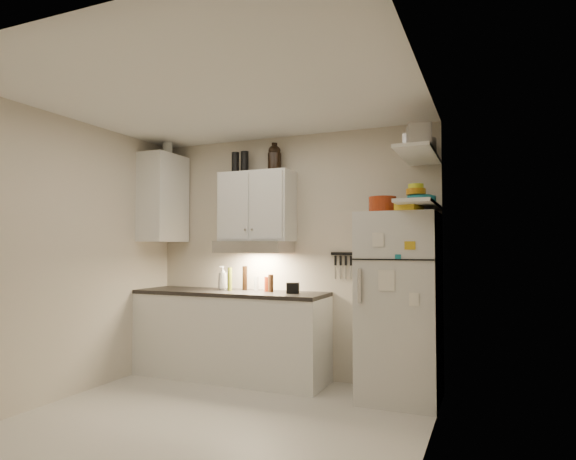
% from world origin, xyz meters
% --- Properties ---
extents(floor, '(3.20, 3.00, 0.02)m').
position_xyz_m(floor, '(0.00, 0.00, -0.01)').
color(floor, beige).
rests_on(floor, ground).
extents(ceiling, '(3.20, 3.00, 0.02)m').
position_xyz_m(ceiling, '(0.00, 0.00, 2.61)').
color(ceiling, white).
rests_on(ceiling, ground).
extents(back_wall, '(3.20, 0.02, 2.60)m').
position_xyz_m(back_wall, '(0.00, 1.51, 1.30)').
color(back_wall, beige).
rests_on(back_wall, ground).
extents(left_wall, '(0.02, 3.00, 2.60)m').
position_xyz_m(left_wall, '(-1.61, 0.00, 1.30)').
color(left_wall, beige).
rests_on(left_wall, ground).
extents(right_wall, '(0.02, 3.00, 2.60)m').
position_xyz_m(right_wall, '(1.61, 0.00, 1.30)').
color(right_wall, beige).
rests_on(right_wall, ground).
extents(base_cabinet, '(2.10, 0.60, 0.88)m').
position_xyz_m(base_cabinet, '(-0.55, 1.20, 0.44)').
color(base_cabinet, white).
rests_on(base_cabinet, floor).
extents(countertop, '(2.10, 0.62, 0.04)m').
position_xyz_m(countertop, '(-0.55, 1.20, 0.90)').
color(countertop, black).
rests_on(countertop, base_cabinet).
extents(upper_cabinet, '(0.80, 0.33, 0.75)m').
position_xyz_m(upper_cabinet, '(-0.30, 1.33, 1.83)').
color(upper_cabinet, white).
rests_on(upper_cabinet, back_wall).
extents(side_cabinet, '(0.33, 0.55, 1.00)m').
position_xyz_m(side_cabinet, '(-1.44, 1.20, 1.95)').
color(side_cabinet, white).
rests_on(side_cabinet, left_wall).
extents(range_hood, '(0.76, 0.46, 0.12)m').
position_xyz_m(range_hood, '(-0.30, 1.27, 1.39)').
color(range_hood, silver).
rests_on(range_hood, back_wall).
extents(fridge, '(0.70, 0.68, 1.70)m').
position_xyz_m(fridge, '(1.25, 1.16, 0.85)').
color(fridge, silver).
rests_on(fridge, floor).
extents(shelf_hi, '(0.30, 0.95, 0.03)m').
position_xyz_m(shelf_hi, '(1.45, 1.02, 2.20)').
color(shelf_hi, white).
rests_on(shelf_hi, right_wall).
extents(shelf_lo, '(0.30, 0.95, 0.03)m').
position_xyz_m(shelf_lo, '(1.45, 1.02, 1.76)').
color(shelf_lo, white).
rests_on(shelf_lo, right_wall).
extents(knife_strip, '(0.42, 0.02, 0.03)m').
position_xyz_m(knife_strip, '(0.70, 1.49, 1.32)').
color(knife_strip, black).
rests_on(knife_strip, back_wall).
extents(dutch_oven, '(0.27, 0.27, 0.14)m').
position_xyz_m(dutch_oven, '(1.12, 1.04, 1.77)').
color(dutch_oven, '#982E11').
rests_on(dutch_oven, fridge).
extents(book_stack, '(0.23, 0.26, 0.07)m').
position_xyz_m(book_stack, '(1.38, 0.90, 1.74)').
color(book_stack, gold).
rests_on(book_stack, fridge).
extents(spice_jar, '(0.08, 0.08, 0.11)m').
position_xyz_m(spice_jar, '(1.36, 1.09, 1.75)').
color(spice_jar, silver).
rests_on(spice_jar, fridge).
extents(stock_pot, '(0.29, 0.29, 0.17)m').
position_xyz_m(stock_pot, '(1.46, 1.25, 2.30)').
color(stock_pot, silver).
rests_on(stock_pot, shelf_hi).
extents(tin_a, '(0.20, 0.19, 0.17)m').
position_xyz_m(tin_a, '(1.42, 1.00, 2.30)').
color(tin_a, '#AAAAAD').
rests_on(tin_a, shelf_hi).
extents(tin_b, '(0.23, 0.23, 0.18)m').
position_xyz_m(tin_b, '(1.49, 0.75, 2.31)').
color(tin_b, '#AAAAAD').
rests_on(tin_b, shelf_hi).
extents(bowl_teal, '(0.22, 0.22, 0.09)m').
position_xyz_m(bowl_teal, '(1.43, 1.23, 1.82)').
color(bowl_teal, '#187786').
rests_on(bowl_teal, shelf_lo).
extents(bowl_orange, '(0.18, 0.18, 0.05)m').
position_xyz_m(bowl_orange, '(1.40, 1.17, 1.89)').
color(bowl_orange, orange).
rests_on(bowl_orange, bowl_teal).
extents(bowl_yellow, '(0.14, 0.14, 0.04)m').
position_xyz_m(bowl_yellow, '(1.40, 1.17, 1.94)').
color(bowl_yellow, '#E1F12A').
rests_on(bowl_yellow, bowl_orange).
extents(plates, '(0.32, 0.32, 0.06)m').
position_xyz_m(plates, '(1.46, 1.09, 1.81)').
color(plates, '#187786').
rests_on(plates, shelf_lo).
extents(growler_a, '(0.14, 0.14, 0.29)m').
position_xyz_m(growler_a, '(-0.13, 1.39, 2.35)').
color(growler_a, black).
rests_on(growler_a, upper_cabinet).
extents(growler_b, '(0.14, 0.14, 0.29)m').
position_xyz_m(growler_b, '(-0.11, 1.40, 2.35)').
color(growler_b, black).
rests_on(growler_b, upper_cabinet).
extents(thermos_a, '(0.10, 0.10, 0.25)m').
position_xyz_m(thermos_a, '(-0.47, 1.37, 2.32)').
color(thermos_a, black).
rests_on(thermos_a, upper_cabinet).
extents(thermos_b, '(0.11, 0.11, 0.24)m').
position_xyz_m(thermos_b, '(-0.58, 1.35, 2.32)').
color(thermos_b, black).
rests_on(thermos_b, upper_cabinet).
extents(side_jar, '(0.14, 0.14, 0.15)m').
position_xyz_m(side_jar, '(-1.40, 1.22, 2.52)').
color(side_jar, silver).
rests_on(side_jar, side_cabinet).
extents(soap_bottle, '(0.14, 0.14, 0.29)m').
position_xyz_m(soap_bottle, '(-0.69, 1.28, 1.06)').
color(soap_bottle, white).
rests_on(soap_bottle, countertop).
extents(pepper_mill, '(0.07, 0.07, 0.18)m').
position_xyz_m(pepper_mill, '(-0.10, 1.25, 1.01)').
color(pepper_mill, '#58331A').
rests_on(pepper_mill, countertop).
extents(oil_bottle, '(0.06, 0.06, 0.25)m').
position_xyz_m(oil_bottle, '(-0.57, 1.23, 1.04)').
color(oil_bottle, olive).
rests_on(oil_bottle, countertop).
extents(vinegar_bottle, '(0.07, 0.07, 0.26)m').
position_xyz_m(vinegar_bottle, '(-0.45, 1.34, 1.05)').
color(vinegar_bottle, black).
rests_on(vinegar_bottle, countertop).
extents(clear_bottle, '(0.07, 0.07, 0.15)m').
position_xyz_m(clear_bottle, '(-0.32, 1.36, 1.00)').
color(clear_bottle, silver).
rests_on(clear_bottle, countertop).
extents(red_jar, '(0.10, 0.10, 0.15)m').
position_xyz_m(red_jar, '(-0.15, 1.30, 1.00)').
color(red_jar, '#982E11').
rests_on(red_jar, countertop).
extents(caddy, '(0.15, 0.12, 0.11)m').
position_xyz_m(caddy, '(0.17, 1.21, 0.97)').
color(caddy, black).
rests_on(caddy, countertop).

